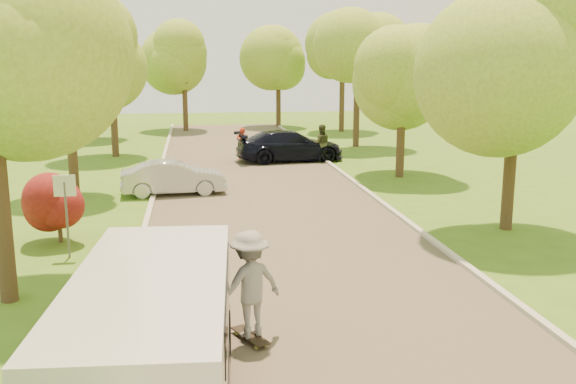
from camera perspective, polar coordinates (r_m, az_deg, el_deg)
ground at (r=13.87m, az=2.66°, el=-9.67°), size 100.00×100.00×0.00m
road at (r=21.42m, az=-1.47°, el=-1.93°), size 8.00×60.00×0.01m
curb_left at (r=21.31m, az=-12.35°, el=-2.12°), size 0.18×60.00×0.12m
curb_right at (r=22.25m, az=8.94°, el=-1.40°), size 0.18×60.00×0.12m
street_sign at (r=17.34m, az=-19.18°, el=-0.56°), size 0.55×0.06×2.17m
red_shrub at (r=18.97m, az=-19.76°, el=-1.03°), size 1.70×1.70×1.95m
tree_l_midb at (r=25.04m, az=-18.64°, el=10.04°), size 4.30×4.20×6.62m
tree_l_far at (r=34.88m, az=-15.18°, el=11.99°), size 4.92×4.80×7.79m
tree_r_mida at (r=20.09m, az=20.40°, el=12.38°), size 5.13×5.00×7.95m
tree_r_midb at (r=28.18m, az=10.60°, el=11.16°), size 4.51×4.40×7.01m
tree_r_far at (r=37.95m, az=6.58°, el=12.81°), size 5.33×5.20×8.34m
tree_bg_a at (r=43.12m, az=-17.18°, el=11.55°), size 5.12×5.00×7.72m
tree_bg_b at (r=45.94m, az=5.16°, el=12.27°), size 5.12×5.00×7.95m
tree_bg_c at (r=46.66m, az=-8.99°, el=11.53°), size 4.92×4.80×7.33m
tree_bg_d at (r=49.13m, az=-0.61°, el=12.01°), size 5.12×5.00×7.72m
minivan at (r=9.71m, az=-11.96°, el=-12.64°), size 2.56×5.70×2.07m
silver_sedan at (r=24.73m, az=-10.14°, el=1.26°), size 4.02×1.67×1.29m
dark_sedan at (r=32.38m, az=0.16°, el=4.13°), size 5.62×2.80×1.57m
longboard at (r=12.00m, az=-3.37°, el=-12.65°), size 0.68×1.03×0.12m
skateboarder at (r=11.62m, az=-3.43°, el=-8.15°), size 1.45×1.19×1.96m
person_striped at (r=33.01m, az=-4.09°, el=4.32°), size 0.61×0.41×1.65m
person_olive at (r=32.10m, az=2.96°, el=4.34°), size 0.97×0.79×1.89m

